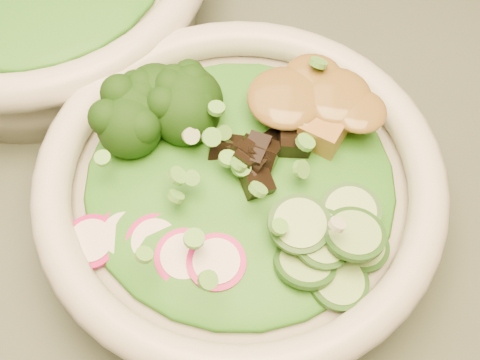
# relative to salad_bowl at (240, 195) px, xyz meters

# --- Properties ---
(salad_bowl) EXTENTS (0.27, 0.27, 0.07)m
(salad_bowl) POSITION_rel_salad_bowl_xyz_m (0.00, 0.00, 0.00)
(salad_bowl) COLOR beige
(salad_bowl) RESTS_ON dining_table
(lettuce_bed) EXTENTS (0.20, 0.20, 0.02)m
(lettuce_bed) POSITION_rel_salad_bowl_xyz_m (0.00, 0.00, 0.02)
(lettuce_bed) COLOR #185D13
(lettuce_bed) RESTS_ON salad_bowl
(broccoli_florets) EXTENTS (0.08, 0.07, 0.04)m
(broccoli_florets) POSITION_rel_salad_bowl_xyz_m (-0.05, 0.03, 0.04)
(broccoli_florets) COLOR black
(broccoli_florets) RESTS_ON salad_bowl
(radish_slices) EXTENTS (0.11, 0.04, 0.02)m
(radish_slices) POSITION_rel_salad_bowl_xyz_m (-0.04, -0.06, 0.02)
(radish_slices) COLOR #AD0D57
(radish_slices) RESTS_ON salad_bowl
(cucumber_slices) EXTENTS (0.07, 0.07, 0.04)m
(cucumber_slices) POSITION_rel_salad_bowl_xyz_m (0.05, -0.04, 0.03)
(cucumber_slices) COLOR #9DCC71
(cucumber_slices) RESTS_ON salad_bowl
(mushroom_heap) EXTENTS (0.07, 0.07, 0.04)m
(mushroom_heap) POSITION_rel_salad_bowl_xyz_m (0.01, 0.01, 0.03)
(mushroom_heap) COLOR black
(mushroom_heap) RESTS_ON salad_bowl
(tofu_cubes) EXTENTS (0.09, 0.06, 0.04)m
(tofu_cubes) POSITION_rel_salad_bowl_xyz_m (0.04, 0.05, 0.03)
(tofu_cubes) COLOR #9C6A34
(tofu_cubes) RESTS_ON salad_bowl
(peanut_sauce) EXTENTS (0.07, 0.06, 0.02)m
(peanut_sauce) POSITION_rel_salad_bowl_xyz_m (0.04, 0.05, 0.05)
(peanut_sauce) COLOR brown
(peanut_sauce) RESTS_ON tofu_cubes
(scallion_garnish) EXTENTS (0.19, 0.19, 0.02)m
(scallion_garnish) POSITION_rel_salad_bowl_xyz_m (0.00, 0.00, 0.04)
(scallion_garnish) COLOR #57A43A
(scallion_garnish) RESTS_ON salad_bowl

